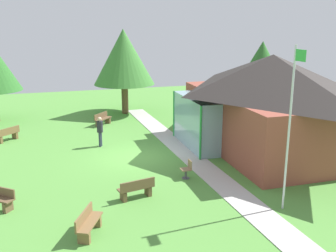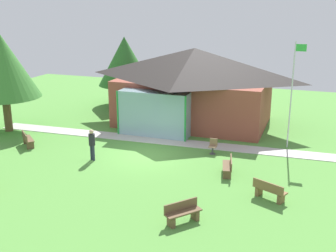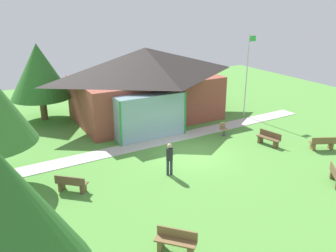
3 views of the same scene
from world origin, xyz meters
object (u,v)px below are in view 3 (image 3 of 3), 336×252
pavilion (146,83)px  flagpole (247,72)px  bench_mid_right (269,139)px  bench_lawn_far_right (323,143)px  patio_chair_lawn_spare (224,129)px  bench_mid_left (72,184)px  bench_front_left (176,242)px  tree_behind_pavilion_left (39,71)px  visitor_strolling_lawn (170,157)px

pavilion → flagpole: size_ratio=1.79×
bench_mid_right → bench_lawn_far_right: same height
pavilion → patio_chair_lawn_spare: 6.81m
patio_chair_lawn_spare → bench_mid_right: bearing=117.3°
bench_mid_right → bench_mid_left: (-12.14, 0.20, 0.00)m
bench_front_left → bench_lawn_far_right: same height
bench_mid_left → patio_chair_lawn_spare: (10.71, 2.48, 0.01)m
patio_chair_lawn_spare → tree_behind_pavilion_left: (-9.74, 9.15, 3.23)m
patio_chair_lawn_spare → visitor_strolling_lawn: visitor_strolling_lawn is taller
bench_mid_right → bench_mid_left: 12.14m
pavilion → tree_behind_pavilion_left: bearing=153.1°
bench_front_left → bench_mid_right: bearing=-103.4°
tree_behind_pavilion_left → visitor_strolling_lawn: bearing=-72.7°
bench_mid_right → bench_lawn_far_right: (2.26, -2.13, 0.00)m
pavilion → patio_chair_lawn_spare: size_ratio=12.89×
pavilion → bench_mid_left: 11.52m
bench_mid_left → visitor_strolling_lawn: (4.82, -0.74, 0.62)m
bench_mid_left → bench_lawn_far_right: 14.59m
pavilion → tree_behind_pavilion_left: 7.69m
pavilion → patio_chair_lawn_spare: (2.93, -5.69, -2.32)m
visitor_strolling_lawn → tree_behind_pavilion_left: 13.21m
bench_mid_left → visitor_strolling_lawn: visitor_strolling_lawn is taller
pavilion → bench_lawn_far_right: pavilion is taller
bench_lawn_far_right → flagpole: bearing=113.8°
bench_lawn_far_right → patio_chair_lawn_spare: size_ratio=1.79×
bench_front_left → tree_behind_pavilion_left: tree_behind_pavilion_left is taller
flagpole → patio_chair_lawn_spare: 5.54m
bench_mid_left → flagpole: bearing=60.8°
flagpole → visitor_strolling_lawn: bearing=-149.6°
bench_mid_right → bench_front_left: bearing=107.6°
flagpole → bench_mid_left: size_ratio=4.39×
bench_mid_right → flagpole: bearing=-38.0°
pavilion → bench_mid_right: (4.36, -8.36, -2.33)m
pavilion → patio_chair_lawn_spare: pavilion is taller
bench_lawn_far_right → patio_chair_lawn_spare: patio_chair_lawn_spare is taller
pavilion → visitor_strolling_lawn: size_ratio=6.37×
bench_mid_left → patio_chair_lawn_spare: bearing=54.9°
flagpole → bench_mid_right: bearing=-115.5°
bench_front_left → bench_mid_right: (9.98, 5.77, 0.00)m
pavilion → bench_lawn_far_right: 12.62m
pavilion → bench_front_left: size_ratio=7.97×
bench_lawn_far_right → tree_behind_pavilion_left: size_ratio=0.27×
bench_front_left → bench_mid_right: size_ratio=0.89×
bench_mid_right → bench_mid_left: bearing=76.6°
patio_chair_lawn_spare → tree_behind_pavilion_left: 13.75m
bench_mid_right → visitor_strolling_lawn: visitor_strolling_lawn is taller
bench_mid_right → patio_chair_lawn_spare: bearing=15.7°
flagpole → bench_mid_right: 6.50m
bench_lawn_far_right → patio_chair_lawn_spare: 6.05m
pavilion → tree_behind_pavilion_left: size_ratio=1.97×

